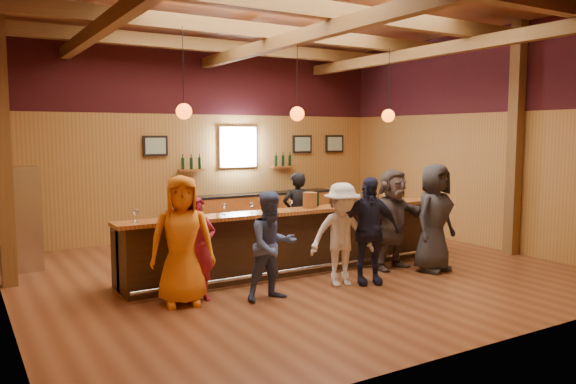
% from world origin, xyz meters
% --- Properties ---
extents(room, '(9.04, 9.00, 4.52)m').
position_xyz_m(room, '(0.00, 0.06, 3.21)').
color(room, brown).
rests_on(room, ground).
extents(bar_counter, '(6.30, 1.07, 1.11)m').
position_xyz_m(bar_counter, '(0.02, 0.15, 0.52)').
color(bar_counter, black).
rests_on(bar_counter, ground).
extents(back_bar_cabinet, '(4.00, 0.52, 0.95)m').
position_xyz_m(back_bar_cabinet, '(1.20, 3.72, 0.48)').
color(back_bar_cabinet, brown).
rests_on(back_bar_cabinet, ground).
extents(window, '(0.95, 0.09, 0.95)m').
position_xyz_m(window, '(0.80, 3.95, 2.05)').
color(window, silver).
rests_on(window, room).
extents(framed_pictures, '(5.35, 0.05, 0.45)m').
position_xyz_m(framed_pictures, '(1.67, 3.94, 2.10)').
color(framed_pictures, black).
rests_on(framed_pictures, room).
extents(wine_shelves, '(3.00, 0.18, 0.30)m').
position_xyz_m(wine_shelves, '(0.80, 3.88, 1.62)').
color(wine_shelves, brown).
rests_on(wine_shelves, room).
extents(pendant_lights, '(4.24, 0.24, 1.37)m').
position_xyz_m(pendant_lights, '(0.00, 0.00, 2.71)').
color(pendant_lights, black).
rests_on(pendant_lights, room).
extents(stainless_fridge, '(0.70, 0.70, 1.80)m').
position_xyz_m(stainless_fridge, '(-4.10, 2.60, 0.90)').
color(stainless_fridge, silver).
rests_on(stainless_fridge, ground).
extents(customer_orange, '(1.00, 0.78, 1.81)m').
position_xyz_m(customer_orange, '(-2.36, -0.79, 0.90)').
color(customer_orange, orange).
rests_on(customer_orange, ground).
extents(customer_redvest, '(0.55, 0.37, 1.50)m').
position_xyz_m(customer_redvest, '(-2.12, -0.74, 0.75)').
color(customer_redvest, maroon).
rests_on(customer_redvest, ground).
extents(customer_denim, '(0.77, 0.60, 1.56)m').
position_xyz_m(customer_denim, '(-1.18, -1.23, 0.78)').
color(customer_denim, '#415183').
rests_on(customer_denim, ground).
extents(customer_white, '(1.16, 0.85, 1.61)m').
position_xyz_m(customer_white, '(0.12, -1.13, 0.81)').
color(customer_white, silver).
rests_on(customer_white, ground).
extents(customer_navy, '(1.08, 0.76, 1.71)m').
position_xyz_m(customer_navy, '(0.55, -1.25, 0.85)').
color(customer_navy, '#1B1D36').
rests_on(customer_navy, ground).
extents(customer_brown, '(1.69, 0.71, 1.77)m').
position_xyz_m(customer_brown, '(1.53, -0.71, 0.88)').
color(customer_brown, '#524641').
rests_on(customer_brown, ground).
extents(customer_dark, '(1.01, 0.76, 1.86)m').
position_xyz_m(customer_dark, '(2.02, -1.21, 0.93)').
color(customer_dark, '#2A2A2C').
rests_on(customer_dark, ground).
extents(bartender, '(0.64, 0.46, 1.62)m').
position_xyz_m(bartender, '(0.71, 1.16, 0.81)').
color(bartender, black).
rests_on(bartender, ground).
extents(ice_bucket, '(0.24, 0.24, 0.27)m').
position_xyz_m(ice_bucket, '(0.17, -0.15, 1.24)').
color(ice_bucket, olive).
rests_on(ice_bucket, bar_counter).
extents(bottle_a, '(0.07, 0.07, 0.32)m').
position_xyz_m(bottle_a, '(0.39, -0.04, 1.23)').
color(bottle_a, black).
rests_on(bottle_a, bar_counter).
extents(bottle_b, '(0.07, 0.07, 0.32)m').
position_xyz_m(bottle_b, '(0.75, -0.09, 1.24)').
color(bottle_b, black).
rests_on(bottle_b, bar_counter).
extents(glass_a, '(0.09, 0.09, 0.19)m').
position_xyz_m(glass_a, '(-2.81, -0.15, 1.25)').
color(glass_a, silver).
rests_on(glass_a, bar_counter).
extents(glass_b, '(0.08, 0.08, 0.18)m').
position_xyz_m(glass_b, '(-1.85, -0.25, 1.24)').
color(glass_b, silver).
rests_on(glass_b, bar_counter).
extents(glass_c, '(0.08, 0.08, 0.17)m').
position_xyz_m(glass_c, '(-1.40, -0.11, 1.23)').
color(glass_c, silver).
rests_on(glass_c, bar_counter).
extents(glass_d, '(0.08, 0.08, 0.18)m').
position_xyz_m(glass_d, '(-0.96, -0.18, 1.23)').
color(glass_d, silver).
rests_on(glass_d, bar_counter).
extents(glass_e, '(0.07, 0.07, 0.16)m').
position_xyz_m(glass_e, '(-0.22, -0.16, 1.22)').
color(glass_e, silver).
rests_on(glass_e, bar_counter).
extents(glass_f, '(0.07, 0.07, 0.16)m').
position_xyz_m(glass_f, '(0.77, -0.19, 1.22)').
color(glass_f, silver).
rests_on(glass_f, bar_counter).
extents(glass_g, '(0.07, 0.07, 0.16)m').
position_xyz_m(glass_g, '(1.17, -0.19, 1.22)').
color(glass_g, silver).
rests_on(glass_g, bar_counter).
extents(glass_h, '(0.08, 0.08, 0.17)m').
position_xyz_m(glass_h, '(1.79, -0.20, 1.23)').
color(glass_h, silver).
rests_on(glass_h, bar_counter).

